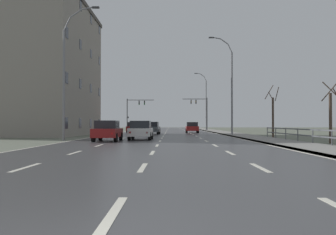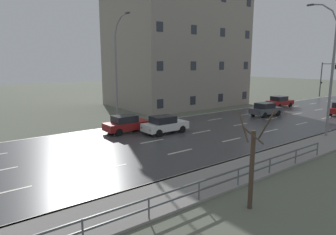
% 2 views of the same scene
% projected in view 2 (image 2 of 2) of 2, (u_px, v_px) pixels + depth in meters
% --- Properties ---
extents(ground_plane, '(160.00, 160.00, 0.12)m').
position_uv_depth(ground_plane, '(309.00, 112.00, 37.89)').
color(ground_plane, '#5B6051').
extents(guardrail, '(0.07, 26.74, 1.00)m').
position_uv_depth(guardrail, '(149.00, 204.00, 11.45)').
color(guardrail, '#515459').
rests_on(guardrail, ground).
extents(street_lamp_midground, '(2.67, 0.24, 11.05)m').
position_uv_depth(street_lamp_midground, '(330.00, 72.00, 24.07)').
color(street_lamp_midground, slate).
rests_on(street_lamp_midground, ground).
extents(street_lamp_left_bank, '(2.87, 0.24, 10.61)m').
position_uv_depth(street_lamp_left_bank, '(117.00, 73.00, 28.79)').
color(street_lamp_left_bank, slate).
rests_on(street_lamp_left_bank, ground).
extents(traffic_signal_left, '(5.38, 0.36, 6.29)m').
position_uv_depth(traffic_signal_left, '(329.00, 73.00, 53.55)').
color(traffic_signal_left, '#38383A').
rests_on(traffic_signal_left, ground).
extents(car_distant, '(2.00, 4.19, 1.57)m').
position_uv_depth(car_distant, '(280.00, 102.00, 41.61)').
color(car_distant, maroon).
rests_on(car_distant, ground).
extents(car_far_left, '(1.84, 4.10, 1.57)m').
position_uv_depth(car_far_left, '(127.00, 124.00, 26.28)').
color(car_far_left, maroon).
rests_on(car_far_left, ground).
extents(car_near_left, '(1.99, 4.18, 1.57)m').
position_uv_depth(car_near_left, '(266.00, 109.00, 34.67)').
color(car_near_left, '#474C51').
rests_on(car_near_left, ground).
extents(car_mid_centre, '(1.86, 4.11, 1.57)m').
position_uv_depth(car_mid_centre, '(165.00, 124.00, 25.99)').
color(car_mid_centre, silver).
rests_on(car_mid_centre, ground).
extents(brick_building, '(13.55, 18.36, 15.73)m').
position_uv_depth(brick_building, '(176.00, 51.00, 43.58)').
color(brick_building, gray).
rests_on(brick_building, ground).
extents(bare_tree_near, '(1.42, 1.48, 4.32)m').
position_uv_depth(bare_tree_near, '(252.00, 165.00, 12.25)').
color(bare_tree_near, '#423328').
rests_on(bare_tree_near, ground).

